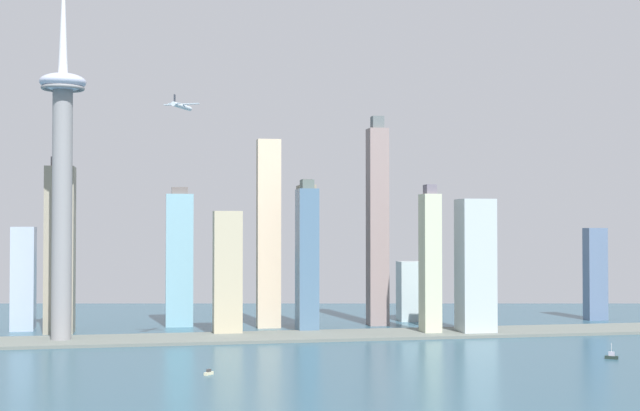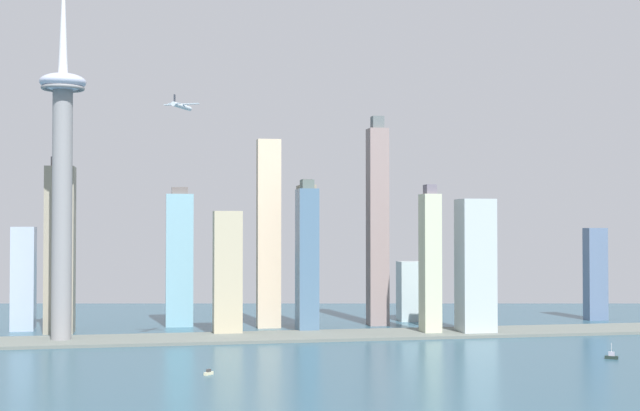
{
  "view_description": "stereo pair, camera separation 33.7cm",
  "coord_description": "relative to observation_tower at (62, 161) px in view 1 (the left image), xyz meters",
  "views": [
    {
      "loc": [
        -141.64,
        -257.21,
        85.81
      ],
      "look_at": [
        -12.83,
        422.34,
        102.4
      ],
      "focal_mm": 50.16,
      "sensor_mm": 36.0,
      "label": 1
    },
    {
      "loc": [
        -141.31,
        -257.27,
        85.81
      ],
      "look_at": [
        -12.83,
        422.34,
        102.4
      ],
      "focal_mm": 50.16,
      "sensor_mm": 36.0,
      "label": 2
    }
  ],
  "objects": [
    {
      "name": "skyscraper_8",
      "position": [
        163.91,
        68.86,
        -54.86
      ],
      "size": [
        19.89,
        13.03,
        160.56
      ],
      "color": "beige",
      "rests_on": "ground"
    },
    {
      "name": "boat_2",
      "position": [
        359.64,
        -151.79,
        -133.43
      ],
      "size": [
        8.33,
        7.04,
        10.33
      ],
      "rotation": [
        0.0,
        0.0,
        5.66
      ],
      "color": "#1C2A24",
      "rests_on": "ground"
    },
    {
      "name": "skyscraper_3",
      "position": [
        125.08,
        23.45,
        -85.95
      ],
      "size": [
        22.25,
        20.89,
        98.37
      ],
      "color": "tan",
      "rests_on": "ground"
    },
    {
      "name": "skyscraper_10",
      "position": [
        260.31,
        70.93,
        -47.08
      ],
      "size": [
        17.0,
        16.96,
        182.9
      ],
      "color": "gray",
      "rests_on": "ground"
    },
    {
      "name": "skyscraper_11",
      "position": [
        301.08,
        99.23,
        -108.02
      ],
      "size": [
        27.35,
        19.24,
        54.24
      ],
      "color": "#AEC1C1",
      "rests_on": "ground"
    },
    {
      "name": "waterfront_pier",
      "position": [
        206.78,
        -3.85,
        -134.0
      ],
      "size": [
        848.32,
        61.42,
        2.28
      ],
      "primitive_type": "cube",
      "color": "slate",
      "rests_on": "ground"
    },
    {
      "name": "boat_3",
      "position": [
        98.43,
        -166.05,
        -133.88
      ],
      "size": [
        5.96,
        6.33,
        3.41
      ],
      "rotation": [
        0.0,
        0.0,
        3.98
      ],
      "color": "beige",
      "rests_on": "ground"
    },
    {
      "name": "skyscraper_6",
      "position": [
        196.67,
        70.18,
        -73.34
      ],
      "size": [
        12.97,
        27.73,
        126.76
      ],
      "color": "gray",
      "rests_on": "ground"
    },
    {
      "name": "skyscraper_9",
      "position": [
        191.11,
        33.66,
        -75.26
      ],
      "size": [
        16.23,
        23.77,
        124.48
      ],
      "color": "#486783",
      "rests_on": "ground"
    },
    {
      "name": "skyscraper_4",
      "position": [
        -38.66,
        85.99,
        -92.19
      ],
      "size": [
        18.77,
        19.44,
        85.9
      ],
      "color": "#A0B2CB",
      "rests_on": "ground"
    },
    {
      "name": "skyscraper_5",
      "position": [
        468.57,
        74.98,
        -92.72
      ],
      "size": [
        18.54,
        13.39,
        84.83
      ],
      "color": "slate",
      "rests_on": "ground"
    },
    {
      "name": "skyscraper_7",
      "position": [
        284.18,
        -4.42,
        -77.73
      ],
      "size": [
        13.9,
        18.14,
        119.55
      ],
      "color": "#B9BF9F",
      "rests_on": "ground"
    },
    {
      "name": "skyscraper_1",
      "position": [
        89.45,
        93.44,
        -76.95
      ],
      "size": [
        23.22,
        18.09,
        120.11
      ],
      "color": "#75A8BB",
      "rests_on": "ground"
    },
    {
      "name": "skyscraper_2",
      "position": [
        320.38,
        -9.31,
        -81.12
      ],
      "size": [
        27.06,
        25.1,
        108.03
      ],
      "color": "#ACB8BC",
      "rests_on": "ground"
    },
    {
      "name": "skyscraper_12",
      "position": [
        -7.29,
        62.28,
        -66.36
      ],
      "size": [
        23.06,
        25.55,
        142.39
      ],
      "color": "gray",
      "rests_on": "ground"
    },
    {
      "name": "observation_tower",
      "position": [
        0.0,
        0.0,
        0.0
      ],
      "size": [
        34.24,
        34.24,
        291.16
      ],
      "color": "gray",
      "rests_on": "ground"
    },
    {
      "name": "airplane",
      "position": [
        85.75,
        -72.5,
        33.32
      ],
      "size": [
        24.15,
        26.68,
        8.12
      ],
      "rotation": [
        0.0,
        0.0,
        1.11
      ],
      "color": "silver"
    }
  ]
}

